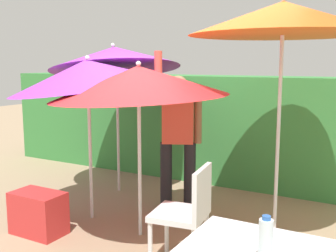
% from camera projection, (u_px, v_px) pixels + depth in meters
% --- Properties ---
extents(ground_plane, '(24.00, 24.00, 0.00)m').
position_uv_depth(ground_plane, '(154.00, 238.00, 4.07)').
color(ground_plane, '#9E8466').
extents(hedge_row, '(8.00, 0.70, 1.56)m').
position_uv_depth(hedge_row, '(233.00, 130.00, 5.92)').
color(hedge_row, '#38843D').
rests_on(hedge_row, ground_plane).
extents(umbrella_rainbow, '(1.74, 1.72, 1.91)m').
position_uv_depth(umbrella_rainbow, '(88.00, 74.00, 4.34)').
color(umbrella_rainbow, silver).
rests_on(umbrella_rainbow, ground_plane).
extents(umbrella_orange, '(1.77, 1.74, 2.15)m').
position_uv_depth(umbrella_orange, '(115.00, 58.00, 5.31)').
color(umbrella_orange, silver).
rests_on(umbrella_orange, ground_plane).
extents(umbrella_yellow, '(1.81, 1.81, 2.37)m').
position_uv_depth(umbrella_yellow, '(283.00, 18.00, 3.83)').
color(umbrella_yellow, silver).
rests_on(umbrella_yellow, ground_plane).
extents(umbrella_navy, '(1.76, 1.75, 1.77)m').
position_uv_depth(umbrella_navy, '(139.00, 82.00, 3.90)').
color(umbrella_navy, silver).
rests_on(umbrella_navy, ground_plane).
extents(person_vendor, '(0.54, 0.35, 1.88)m').
position_uv_depth(person_vendor, '(178.00, 133.00, 4.72)').
color(person_vendor, black).
rests_on(person_vendor, ground_plane).
extents(chair_plastic, '(0.50, 0.50, 0.89)m').
position_uv_depth(chair_plastic, '(187.00, 210.00, 3.42)').
color(chair_plastic, silver).
rests_on(chair_plastic, ground_plane).
extents(cooler_box, '(0.55, 0.33, 0.44)m').
position_uv_depth(cooler_box, '(38.00, 213.00, 4.15)').
color(cooler_box, red).
rests_on(cooler_box, ground_plane).
extents(bottle_water, '(0.07, 0.07, 0.24)m').
position_uv_depth(bottle_water, '(266.00, 241.00, 1.96)').
color(bottle_water, silver).
rests_on(bottle_water, folding_table).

